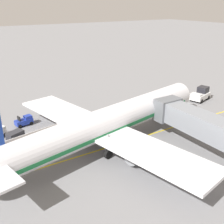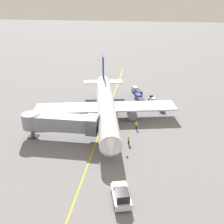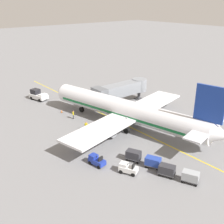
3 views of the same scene
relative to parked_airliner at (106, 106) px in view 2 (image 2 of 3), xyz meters
The scene contains 15 objects.
ground_plane 3.22m from the parked_airliner, 39.81° to the right, with size 400.00×400.00×0.00m, color slate.
gate_lead_in_line 3.22m from the parked_airliner, 39.81° to the right, with size 0.24×80.00×0.01m, color gold.
parked_airliner is the anchor object (origin of this frame).
jet_bridge 11.67m from the parked_airliner, 52.88° to the left, with size 14.28×3.50×4.98m.
pushback_tractor 24.95m from the parked_airliner, 103.53° to the left, with size 3.28×4.82×2.40m.
baggage_tug_lead 15.06m from the parked_airliner, 131.73° to the right, with size 2.19×2.77×1.62m.
baggage_tug_trailing 13.98m from the parked_airliner, 150.35° to the right, with size 1.63×2.66×1.62m.
baggage_cart_front 11.95m from the parked_airliner, 127.41° to the right, with size 2.08×2.93×1.58m.
baggage_cart_second_in_train 14.09m from the parked_airliner, 117.06° to the right, with size 2.08×2.93×1.58m.
baggage_cart_third_in_train 16.36m from the parked_airliner, 113.11° to the right, with size 2.08×2.93×1.58m.
baggage_cart_tail_end 18.68m from the parked_airliner, 106.27° to the right, with size 2.08×2.93×1.58m.
ground_crew_wing_walker 7.78m from the parked_airliner, 153.48° to the left, with size 0.57×0.58×1.69m.
ground_crew_loader 11.08m from the parked_airliner, 121.15° to the left, with size 0.48×0.65×1.69m.
ground_crew_marshaller 6.03m from the parked_airliner, behind, with size 0.34×0.72×1.69m.
safety_cone_nose_left 15.05m from the parked_airliner, 112.87° to the left, with size 0.36×0.36×0.59m.
Camera 2 is at (-8.68, 51.58, 25.52)m, focal length 42.98 mm.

